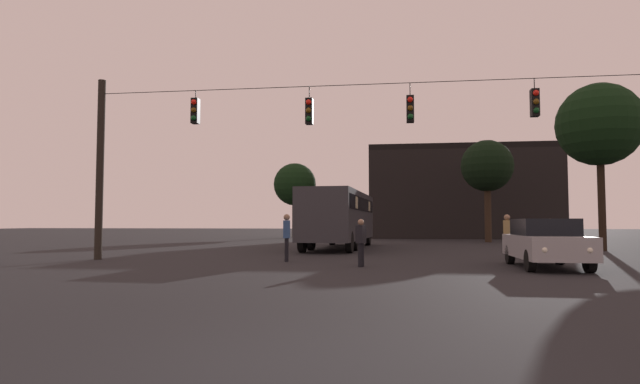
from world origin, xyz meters
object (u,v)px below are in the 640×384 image
at_px(tree_right_far, 487,167).
at_px(pedestrian_crossing_right, 287,235).
at_px(pedestrian_crossing_left, 361,240).
at_px(tree_behind_building, 295,185).
at_px(city_bus, 340,214).
at_px(car_near_right, 545,242).
at_px(pedestrian_near_bus, 507,233).
at_px(pedestrian_crossing_center, 551,236).
at_px(tree_left_silhouette, 599,125).

bearing_deg(tree_right_far, pedestrian_crossing_right, -117.97).
xyz_separation_m(pedestrian_crossing_left, tree_behind_building, (-7.87, 30.48, 4.00)).
distance_m(city_bus, tree_behind_building, 20.14).
bearing_deg(car_near_right, pedestrian_crossing_right, 170.63).
distance_m(pedestrian_crossing_left, pedestrian_near_bus, 7.15).
height_order(car_near_right, pedestrian_near_bus, pedestrian_near_bus).
xyz_separation_m(city_bus, pedestrian_crossing_center, (8.80, -7.21, -0.99)).
distance_m(pedestrian_crossing_center, tree_right_far, 17.77).
distance_m(pedestrian_crossing_left, pedestrian_crossing_center, 8.19).
bearing_deg(tree_left_silhouette, pedestrian_crossing_left, -136.57).
height_order(pedestrian_crossing_right, tree_right_far, tree_right_far).
bearing_deg(tree_left_silhouette, pedestrian_crossing_center, -123.78).
bearing_deg(tree_right_far, pedestrian_crossing_left, -109.69).
xyz_separation_m(car_near_right, tree_left_silhouette, (5.50, 10.20, 5.42)).
distance_m(city_bus, tree_right_far, 14.21).
bearing_deg(pedestrian_crossing_center, pedestrian_crossing_left, -148.39).
height_order(pedestrian_crossing_left, tree_right_far, tree_right_far).
bearing_deg(pedestrian_near_bus, tree_left_silhouette, 46.10).
bearing_deg(pedestrian_crossing_right, pedestrian_crossing_center, 14.43).
xyz_separation_m(tree_behind_building, tree_right_far, (15.56, -9.00, 0.51)).
distance_m(pedestrian_crossing_right, tree_behind_building, 29.40).
bearing_deg(tree_behind_building, tree_left_silhouette, -46.21).
relative_size(pedestrian_crossing_left, tree_right_far, 0.21).
height_order(pedestrian_crossing_left, tree_left_silhouette, tree_left_silhouette).
distance_m(city_bus, pedestrian_crossing_center, 11.42).
bearing_deg(city_bus, tree_left_silhouette, -3.99).
distance_m(city_bus, pedestrian_near_bus, 10.04).
relative_size(tree_left_silhouette, tree_behind_building, 1.21).
relative_size(city_bus, tree_left_silhouette, 1.34).
height_order(pedestrian_crossing_right, tree_left_silhouette, tree_left_silhouette).
bearing_deg(car_near_right, tree_right_far, 84.59).
bearing_deg(tree_right_far, city_bus, -133.63).
bearing_deg(car_near_right, city_bus, 124.06).
xyz_separation_m(pedestrian_crossing_center, pedestrian_near_bus, (-1.53, 0.33, 0.10)).
height_order(car_near_right, tree_behind_building, tree_behind_building).
bearing_deg(car_near_right, pedestrian_crossing_left, -176.10).
relative_size(pedestrian_crossing_left, pedestrian_near_bus, 0.88).
xyz_separation_m(pedestrian_crossing_center, tree_behind_building, (-14.85, 26.18, 3.97)).
xyz_separation_m(car_near_right, pedestrian_crossing_left, (-5.69, -0.39, 0.05)).
height_order(tree_behind_building, tree_right_far, tree_right_far).
bearing_deg(city_bus, car_near_right, -55.94).
bearing_deg(pedestrian_crossing_center, tree_behind_building, 119.56).
bearing_deg(pedestrian_crossing_left, pedestrian_near_bus, 40.33).
height_order(pedestrian_near_bus, tree_behind_building, tree_behind_building).
bearing_deg(car_near_right, tree_left_silhouette, 61.67).
distance_m(city_bus, pedestrian_crossing_right, 9.80).
height_order(city_bus, pedestrian_crossing_left, city_bus).
xyz_separation_m(city_bus, tree_left_silhouette, (13.01, -0.91, 4.35)).
bearing_deg(car_near_right, tree_behind_building, 114.26).
relative_size(pedestrian_crossing_left, pedestrian_crossing_right, 0.89).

